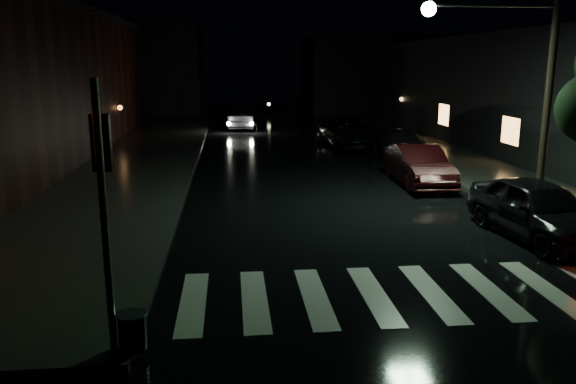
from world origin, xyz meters
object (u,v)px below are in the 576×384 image
object	(u,v)px
parked_car_b	(419,165)
parked_car_d	(350,132)
oncoming_car	(243,117)
parked_car_a	(538,209)
parked_car_c	(400,146)

from	to	relation	value
parked_car_b	parked_car_d	distance (m)	10.26
oncoming_car	parked_car_a	bearing A→B (deg)	110.67
parked_car_d	oncoming_car	xyz separation A→B (m)	(-5.72, 9.16, -0.01)
parked_car_a	oncoming_car	size ratio (longest dim) A/B	0.96
parked_car_a	parked_car_c	world-z (taller)	parked_car_a
parked_car_b	parked_car_c	bearing A→B (deg)	81.57
parked_car_d	parked_car_a	bearing A→B (deg)	-89.65
parked_car_a	parked_car_d	world-z (taller)	parked_car_d
parked_car_c	parked_car_d	distance (m)	5.02
parked_car_c	oncoming_car	world-z (taller)	oncoming_car
parked_car_b	parked_car_c	size ratio (longest dim) A/B	0.93
parked_car_d	oncoming_car	world-z (taller)	parked_car_d
parked_car_c	oncoming_car	bearing A→B (deg)	115.98
parked_car_a	parked_car_b	world-z (taller)	parked_car_a
parked_car_b	parked_car_d	size ratio (longest dim) A/B	0.78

